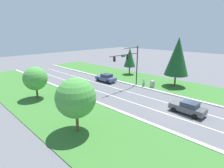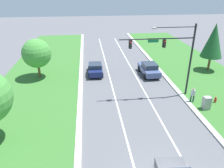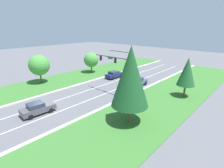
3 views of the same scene
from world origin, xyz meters
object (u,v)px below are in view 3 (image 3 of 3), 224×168
Objects in this scene: graphite_sedan at (38,108)px; utility_cabinet at (119,102)px; pedestrian at (122,96)px; conifer_far_right_tree at (187,72)px; navy_sedan at (114,74)px; fire_hydrant at (132,105)px; conifer_near_right_tree at (130,77)px; slate_blue_sedan at (138,82)px; traffic_signal_mast at (119,65)px; oak_near_left_tree at (91,60)px; oak_far_left_tree at (39,65)px.

utility_cabinet is (6.63, 9.37, -0.15)m from graphite_sedan.
pedestrian is (-0.76, 1.51, 0.25)m from utility_cabinet.
pedestrian is 0.25× the size of conifer_far_right_tree.
navy_sedan is 0.98× the size of graphite_sedan.
graphite_sedan is 0.68× the size of conifer_far_right_tree.
fire_hydrant is 7.13m from conifer_near_right_tree.
utility_cabinet is (3.23, -9.57, -0.20)m from slate_blue_sedan.
navy_sedan is 14.99m from utility_cabinet.
fire_hydrant is (8.26, 10.47, -0.49)m from graphite_sedan.
fire_hydrant is (1.63, 1.10, -0.34)m from utility_cabinet.
utility_cabinet is at bearing -49.20° from traffic_signal_mast.
utility_cabinet is 1.71m from pedestrian.
oak_far_left_tree is at bearing -95.73° from oak_near_left_tree.
utility_cabinet is 7.08m from conifer_near_right_tree.
navy_sedan is 20.43m from graphite_sedan.
traffic_signal_mast is 11.49m from navy_sedan.
graphite_sedan is at bearing -147.69° from conifer_near_right_tree.
slate_blue_sedan is at bearing -52.46° from pedestrian.
traffic_signal_mast reaches higher than navy_sedan.
utility_cabinet is 0.14× the size of conifer_near_right_tree.
oak_far_left_tree is (-23.17, 0.14, -2.09)m from conifer_near_right_tree.
pedestrian is at bearing 12.40° from oak_far_left_tree.
slate_blue_sedan is at bearing -175.56° from conifer_far_right_tree.
traffic_signal_mast is at bearing 153.62° from fire_hydrant.
navy_sedan is at bearing 56.56° from oak_far_left_tree.
conifer_near_right_tree reaches higher than utility_cabinet.
pedestrian is 11.47m from conifer_far_right_tree.
oak_near_left_tree is (-19.60, 9.22, 3.00)m from fire_hydrant.
oak_far_left_tree is at bearing -170.06° from fire_hydrant.
graphite_sedan is at bearing -122.34° from conifer_far_right_tree.
utility_cabinet is 0.20× the size of conifer_far_right_tree.
pedestrian is at bearing -75.24° from slate_blue_sedan.
fire_hydrant is 0.12× the size of oak_far_left_tree.
navy_sedan is 0.75× the size of oak_far_left_tree.
oak_far_left_tree is (-25.06, -12.83, -0.53)m from conifer_far_right_tree.
oak_far_left_tree reaches higher than fire_hydrant.
oak_near_left_tree reaches higher than slate_blue_sedan.
traffic_signal_mast is 13.96m from graphite_sedan.
navy_sedan is 0.66× the size of conifer_far_right_tree.
traffic_signal_mast is 1.65× the size of slate_blue_sedan.
pedestrian is 19.17m from oak_far_left_tree.
conifer_near_right_tree reaches higher than conifer_far_right_tree.
oak_far_left_tree reaches higher than utility_cabinet.
slate_blue_sedan is 0.50× the size of conifer_near_right_tree.
conifer_far_right_tree is at bearing 81.69° from conifer_near_right_tree.
navy_sedan is 3.25× the size of utility_cabinet.
navy_sedan is 20.33m from conifer_near_right_tree.
utility_cabinet is at bearing -73.65° from slate_blue_sedan.
traffic_signal_mast is 5.15m from pedestrian.
oak_near_left_tree is at bearing 123.08° from graphite_sedan.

